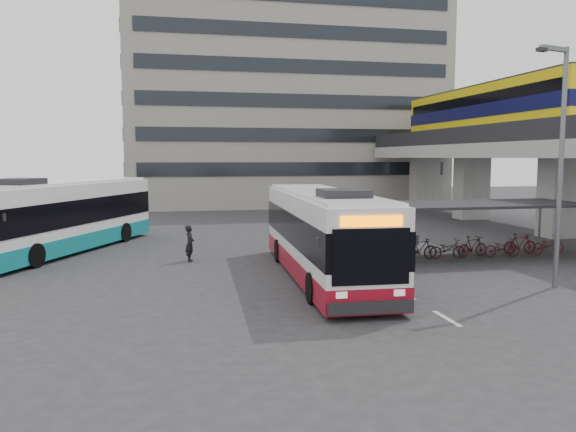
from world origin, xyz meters
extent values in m
plane|color=#28282B|center=(0.00, 0.00, 0.00)|extent=(120.00, 120.00, 0.00)
cube|color=gray|center=(17.00, 8.00, 2.30)|extent=(2.20, 1.60, 4.60)
cube|color=gray|center=(17.00, 18.00, 2.30)|extent=(2.20, 1.60, 4.60)
cube|color=gray|center=(17.00, 26.00, 2.30)|extent=(2.20, 1.60, 4.60)
cube|color=gray|center=(17.00, 12.00, 5.05)|extent=(8.00, 32.00, 0.90)
cube|color=black|center=(13.25, 12.00, 6.05)|extent=(0.35, 32.00, 1.10)
cube|color=black|center=(20.75, 12.00, 6.05)|extent=(0.35, 32.00, 1.10)
cube|color=gold|center=(17.00, 15.87, 7.60)|extent=(2.90, 20.00, 3.90)
cube|color=#090B34|center=(17.00, 15.87, 7.80)|extent=(2.98, 20.02, 0.90)
cube|color=black|center=(17.00, 15.87, 8.60)|extent=(2.96, 19.20, 0.70)
cube|color=black|center=(17.00, 15.87, 9.55)|extent=(2.70, 19.60, 0.25)
cylinder|color=#595B60|center=(3.70, 4.80, 1.20)|extent=(0.12, 0.12, 2.40)
cylinder|color=#595B60|center=(13.30, 4.80, 1.20)|extent=(0.12, 0.12, 2.40)
cylinder|color=#595B60|center=(3.70, 1.20, 1.20)|extent=(0.12, 0.12, 2.40)
cube|color=black|center=(8.50, 3.00, 2.48)|extent=(10.00, 4.00, 0.12)
imported|color=black|center=(4.50, 3.00, 0.45)|extent=(1.71, 0.60, 0.90)
imported|color=black|center=(5.83, 3.00, 0.50)|extent=(1.66, 0.47, 1.00)
imported|color=black|center=(7.17, 3.00, 0.45)|extent=(1.71, 0.60, 0.90)
imported|color=black|center=(8.50, 3.00, 0.50)|extent=(1.66, 0.47, 1.00)
imported|color=#350C0F|center=(9.83, 3.00, 0.45)|extent=(1.71, 0.60, 0.90)
imported|color=#3F0C0F|center=(11.17, 3.00, 0.50)|extent=(1.66, 0.47, 1.00)
imported|color=#490C0F|center=(12.50, 3.00, 0.45)|extent=(1.71, 0.60, 0.90)
cube|color=gray|center=(6.00, 36.00, 12.50)|extent=(30.00, 15.00, 25.00)
cube|color=beige|center=(2.50, -6.00, 0.01)|extent=(0.15, 1.60, 0.01)
cube|color=beige|center=(2.50, -3.00, 0.01)|extent=(0.15, 1.60, 0.01)
cube|color=beige|center=(2.50, 0.00, 0.01)|extent=(0.15, 1.60, 0.01)
cube|color=white|center=(0.49, 0.24, 1.84)|extent=(3.09, 12.19, 2.77)
cube|color=maroon|center=(0.49, 0.24, 0.55)|extent=(3.13, 12.23, 0.76)
cube|color=black|center=(0.49, 0.24, 1.96)|extent=(3.15, 12.21, 1.16)
cube|color=#FF7500|center=(0.23, -5.80, 2.87)|extent=(1.80, 0.16, 0.30)
cube|color=black|center=(0.36, -2.78, 3.45)|extent=(1.61, 1.68, 0.28)
cylinder|color=black|center=(-0.88, -3.58, 0.50)|extent=(0.35, 1.02, 1.01)
cylinder|color=black|center=(1.84, 3.56, 0.50)|extent=(0.35, 1.02, 1.01)
cube|color=white|center=(-10.38, 8.65, 1.91)|extent=(7.62, 12.54, 2.88)
cube|color=#0D767C|center=(-10.38, 8.65, 0.58)|extent=(7.68, 12.59, 0.78)
cube|color=black|center=(-10.38, 8.65, 2.04)|extent=(7.69, 12.58, 1.20)
cube|color=black|center=(-11.67, 5.79, 3.58)|extent=(2.15, 2.19, 0.29)
cylinder|color=black|center=(-7.78, 11.33, 0.52)|extent=(0.72, 1.08, 1.05)
imported|color=black|center=(-4.44, 4.57, 0.82)|extent=(0.50, 0.66, 1.63)
cylinder|color=#595B60|center=(8.19, -3.18, 4.21)|extent=(0.17, 0.17, 8.41)
cube|color=#595B60|center=(7.57, -3.33, 8.31)|extent=(1.26, 0.45, 0.16)
cube|color=black|center=(7.01, -3.47, 8.22)|extent=(0.40, 0.27, 0.13)
camera|label=1|loc=(-5.25, -20.52, 4.65)|focal=35.00mm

